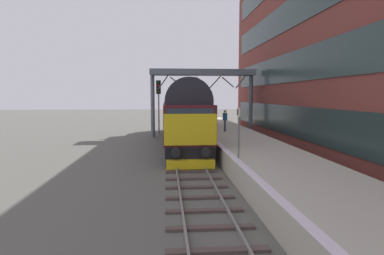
{
  "coord_description": "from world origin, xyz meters",
  "views": [
    {
      "loc": [
        -1.2,
        -17.86,
        3.7
      ],
      "look_at": [
        0.2,
        -0.47,
        1.97
      ],
      "focal_mm": 30.08,
      "sensor_mm": 36.0,
      "label": 1
    }
  ],
  "objects_px": {
    "diesel_locomotive": "(181,111)",
    "signal_post_near": "(159,100)",
    "platform_number_sign": "(239,125)",
    "waiting_passenger": "(225,118)"
  },
  "relations": [
    {
      "from": "signal_post_near",
      "to": "waiting_passenger",
      "type": "distance_m",
      "value": 8.49
    },
    {
      "from": "diesel_locomotive",
      "to": "waiting_passenger",
      "type": "height_order",
      "value": "diesel_locomotive"
    },
    {
      "from": "diesel_locomotive",
      "to": "signal_post_near",
      "type": "bearing_deg",
      "value": 109.99
    },
    {
      "from": "platform_number_sign",
      "to": "waiting_passenger",
      "type": "height_order",
      "value": "platform_number_sign"
    },
    {
      "from": "diesel_locomotive",
      "to": "platform_number_sign",
      "type": "relative_size",
      "value": 8.91
    },
    {
      "from": "signal_post_near",
      "to": "waiting_passenger",
      "type": "height_order",
      "value": "signal_post_near"
    },
    {
      "from": "diesel_locomotive",
      "to": "signal_post_near",
      "type": "distance_m",
      "value": 5.64
    },
    {
      "from": "platform_number_sign",
      "to": "waiting_passenger",
      "type": "relative_size",
      "value": 1.32
    },
    {
      "from": "platform_number_sign",
      "to": "waiting_passenger",
      "type": "distance_m",
      "value": 10.45
    },
    {
      "from": "diesel_locomotive",
      "to": "signal_post_near",
      "type": "xyz_separation_m",
      "value": [
        -1.91,
        5.24,
        0.84
      ]
    }
  ]
}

